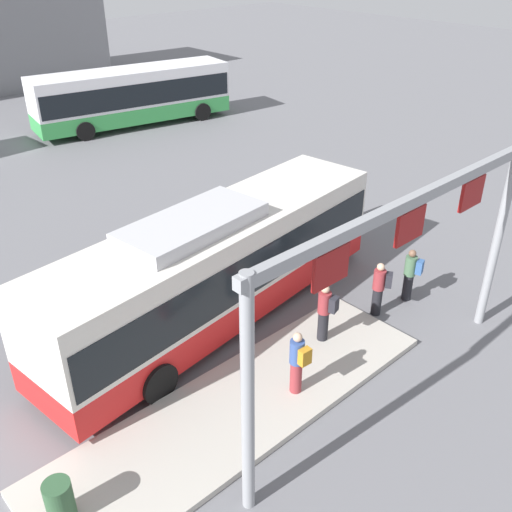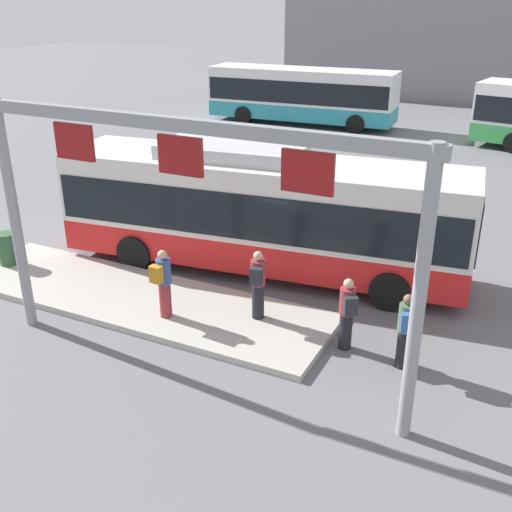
# 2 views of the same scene
# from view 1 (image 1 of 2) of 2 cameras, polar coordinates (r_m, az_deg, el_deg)

# --- Properties ---
(ground_plane) EXTENTS (120.00, 120.00, 0.00)m
(ground_plane) POSITION_cam_1_polar(r_m,az_deg,el_deg) (16.54, -3.65, -6.07)
(ground_plane) COLOR slate
(platform_curb) EXTENTS (10.00, 2.80, 0.16)m
(platform_curb) POSITION_cam_1_polar(r_m,az_deg,el_deg) (13.66, -1.45, -14.70)
(platform_curb) COLOR #B2ADA3
(platform_curb) RESTS_ON ground
(bus_main) EXTENTS (11.24, 3.81, 3.46)m
(bus_main) POSITION_cam_1_polar(r_m,az_deg,el_deg) (15.56, -3.88, -0.64)
(bus_main) COLOR red
(bus_main) RESTS_ON ground
(bus_background_right) EXTENTS (11.21, 4.35, 3.10)m
(bus_background_right) POSITION_cam_1_polar(r_m,az_deg,el_deg) (33.87, -12.14, 15.48)
(bus_background_right) COLOR green
(bus_background_right) RESTS_ON ground
(person_boarding) EXTENTS (0.46, 0.59, 1.67)m
(person_boarding) POSITION_cam_1_polar(r_m,az_deg,el_deg) (17.39, 15.08, -1.71)
(person_boarding) COLOR black
(person_boarding) RESTS_ON ground
(person_waiting_near) EXTENTS (0.44, 0.59, 1.67)m
(person_waiting_near) POSITION_cam_1_polar(r_m,az_deg,el_deg) (15.02, 6.86, -5.47)
(person_waiting_near) COLOR black
(person_waiting_near) RESTS_ON platform_curb
(person_waiting_mid) EXTENTS (0.54, 0.61, 1.67)m
(person_waiting_mid) POSITION_cam_1_polar(r_m,az_deg,el_deg) (16.52, 12.15, -3.09)
(person_waiting_mid) COLOR black
(person_waiting_mid) RESTS_ON ground
(person_waiting_far) EXTENTS (0.37, 0.54, 1.67)m
(person_waiting_far) POSITION_cam_1_polar(r_m,az_deg,el_deg) (13.36, 4.14, -10.39)
(person_waiting_far) COLOR maroon
(person_waiting_far) RESTS_ON platform_curb
(platform_sign_gantry) EXTENTS (9.16, 0.24, 5.20)m
(platform_sign_gantry) POSITION_cam_1_polar(r_m,az_deg,el_deg) (12.20, 14.60, -0.23)
(platform_sign_gantry) COLOR gray
(platform_sign_gantry) RESTS_ON ground
(trash_bin) EXTENTS (0.52, 0.52, 0.90)m
(trash_bin) POSITION_cam_1_polar(r_m,az_deg,el_deg) (11.85, -18.89, -22.04)
(trash_bin) COLOR #2D5133
(trash_bin) RESTS_ON platform_curb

